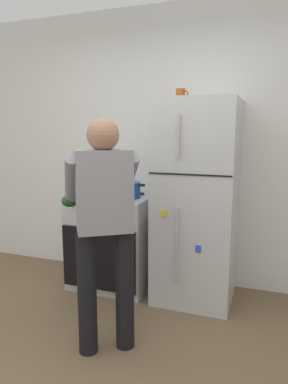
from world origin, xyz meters
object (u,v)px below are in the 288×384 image
person_cook (104,215)px  pepper_mill (95,183)px  refrigerator (197,202)px  red_pot (126,189)px  coffee_mug (181,94)px  stove_range (113,240)px

person_cook → pepper_mill: size_ratio=11.05×
refrigerator → person_cook: size_ratio=1.12×
red_pot → coffee_mug: size_ratio=3.28×
coffee_mug → pepper_mill: bearing=171.0°
person_cook → stove_range: bearing=111.9°
red_pot → pepper_mill: bearing=151.5°
person_cook → coffee_mug: (0.26, 1.03, 0.88)m
refrigerator → stove_range: (-0.82, -0.01, -0.44)m
person_cook → refrigerator: bearing=66.1°
pepper_mill → red_pot: bearing=-28.5°
coffee_mug → red_pot: bearing=-168.3°
red_pot → pepper_mill: (-0.46, 0.25, 0.00)m
person_cook → pepper_mill: person_cook is taller
refrigerator → person_cook: refrigerator is taller
refrigerator → red_pot: size_ratio=4.87×
person_cook → coffee_mug: bearing=76.0°
refrigerator → coffee_mug: bearing=164.2°
refrigerator → pepper_mill: size_ratio=12.34×
stove_range → pepper_mill: (-0.30, 0.21, 0.53)m
refrigerator → red_pot: 0.67m
stove_range → person_cook: person_cook is taller
stove_range → person_cook: size_ratio=0.57×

